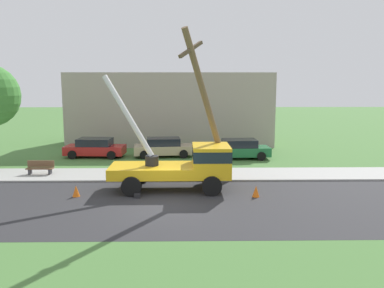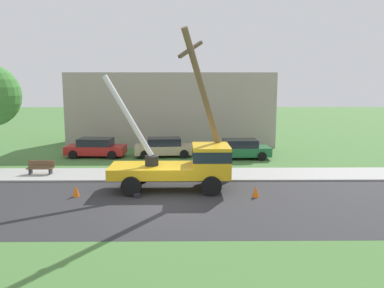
% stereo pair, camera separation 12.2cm
% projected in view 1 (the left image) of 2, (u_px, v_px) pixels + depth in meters
% --- Properties ---
extents(ground_plane, '(120.00, 120.00, 0.00)m').
position_uv_depth(ground_plane, '(173.00, 156.00, 29.77)').
color(ground_plane, '#477538').
extents(road_asphalt, '(80.00, 8.38, 0.01)m').
position_uv_depth(road_asphalt, '(165.00, 205.00, 17.92)').
color(road_asphalt, '#2B2B2D').
rests_on(road_asphalt, ground).
extents(sidewalk_strip, '(80.00, 3.19, 0.10)m').
position_uv_depth(sidewalk_strip, '(170.00, 174.00, 23.62)').
color(sidewalk_strip, '#9E9E99').
rests_on(sidewalk_strip, ground).
extents(utility_truck, '(6.78, 3.20, 5.98)m').
position_uv_depth(utility_truck, '(186.00, 163.00, 20.29)').
color(utility_truck, gold).
rests_on(utility_truck, ground).
extents(leaning_utility_pole, '(3.05, 3.54, 8.24)m').
position_uv_depth(leaning_utility_pole, '(208.00, 109.00, 20.16)').
color(leaning_utility_pole, brown).
rests_on(leaning_utility_pole, ground).
extents(traffic_cone_ahead, '(0.36, 0.36, 0.56)m').
position_uv_depth(traffic_cone_ahead, '(256.00, 191.00, 19.10)').
color(traffic_cone_ahead, orange).
rests_on(traffic_cone_ahead, ground).
extents(traffic_cone_behind, '(0.36, 0.36, 0.56)m').
position_uv_depth(traffic_cone_behind, '(76.00, 191.00, 19.17)').
color(traffic_cone_behind, orange).
rests_on(traffic_cone_behind, ground).
extents(parked_sedan_red, '(4.51, 2.20, 1.42)m').
position_uv_depth(parked_sedan_red, '(95.00, 148.00, 29.31)').
color(parked_sedan_red, '#B21E1E').
rests_on(parked_sedan_red, ground).
extents(parked_sedan_tan, '(4.55, 2.29, 1.42)m').
position_uv_depth(parked_sedan_tan, '(164.00, 147.00, 29.50)').
color(parked_sedan_tan, tan).
rests_on(parked_sedan_tan, ground).
extents(parked_sedan_green, '(4.47, 2.14, 1.42)m').
position_uv_depth(parked_sedan_green, '(239.00, 149.00, 28.74)').
color(parked_sedan_green, '#1E6638').
rests_on(parked_sedan_green, ground).
extents(park_bench, '(1.60, 0.45, 0.90)m').
position_uv_depth(park_bench, '(40.00, 168.00, 23.50)').
color(park_bench, brown).
rests_on(park_bench, ground).
extents(lowrise_building_backdrop, '(18.00, 6.00, 6.40)m').
position_uv_depth(lowrise_building_backdrop, '(171.00, 108.00, 35.88)').
color(lowrise_building_backdrop, '#A5998C').
rests_on(lowrise_building_backdrop, ground).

